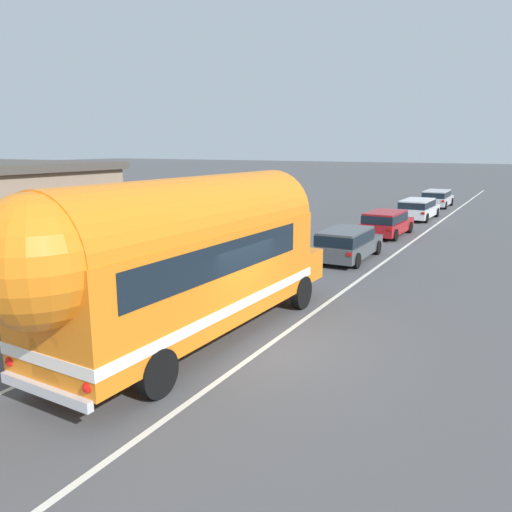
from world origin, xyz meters
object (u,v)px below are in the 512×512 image
at_px(car_lead, 347,242).
at_px(car_third, 418,208).
at_px(car_fourth, 437,197).
at_px(painted_bus, 181,255).
at_px(car_second, 386,222).

relative_size(car_lead, car_third, 0.95).
height_order(car_lead, car_fourth, same).
xyz_separation_m(car_third, car_fourth, (-0.17, 8.03, 0.00)).
xyz_separation_m(car_lead, car_third, (-0.02, 14.36, 0.01)).
xyz_separation_m(painted_bus, car_second, (0.10, 18.10, -1.52)).
height_order(car_second, car_third, same).
distance_m(car_lead, car_second, 6.81).
height_order(car_second, car_fourth, same).
bearing_deg(car_second, car_fourth, 90.18).
xyz_separation_m(painted_bus, car_lead, (0.23, 11.29, -1.52)).
xyz_separation_m(car_lead, car_second, (-0.13, 6.81, -0.00)).
bearing_deg(painted_bus, car_second, 89.70).
relative_size(car_lead, car_fourth, 1.02).
bearing_deg(painted_bus, car_fourth, 89.92).
relative_size(car_third, car_fourth, 1.07).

